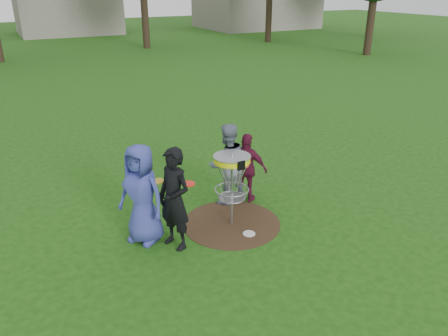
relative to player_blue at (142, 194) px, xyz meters
name	(u,v)px	position (x,y,z in m)	size (l,w,h in m)	color
ground	(231,223)	(1.58, -0.22, -0.87)	(100.00, 100.00, 0.00)	#19470F
dirt_patch	(232,223)	(1.58, -0.22, -0.87)	(1.80, 1.80, 0.01)	#47331E
player_blue	(142,194)	(0.00, 0.00, 0.00)	(0.85, 0.55, 1.74)	#373F99
player_black	(174,199)	(0.41, -0.43, 0.00)	(0.64, 0.42, 1.75)	black
player_grey	(227,164)	(1.92, 0.59, -0.05)	(0.80, 0.62, 1.64)	slate
player_maroon	(247,168)	(2.29, 0.45, -0.16)	(0.84, 0.35, 1.43)	#5A142F
disc_on_grass	(249,234)	(1.68, -0.70, -0.86)	(0.22, 0.22, 0.02)	white
disc_golf_basket	(232,173)	(1.58, -0.22, 0.15)	(0.66, 0.67, 1.38)	#9EA0A5
held_discs	(207,172)	(1.22, 0.05, 0.14)	(2.03, 0.93, 0.21)	yellow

